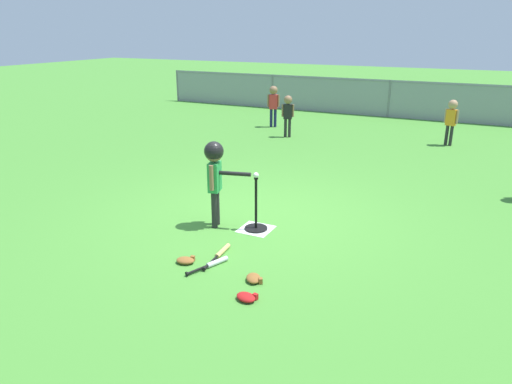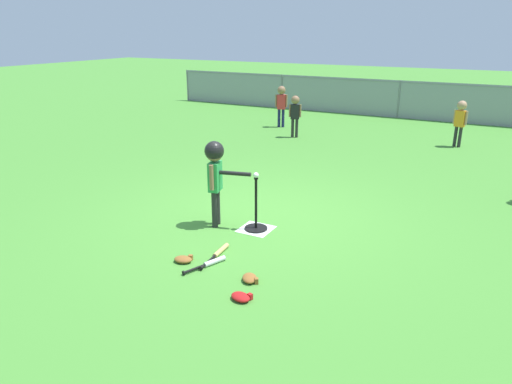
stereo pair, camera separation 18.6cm
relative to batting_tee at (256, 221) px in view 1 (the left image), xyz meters
name	(u,v)px [view 1 (the left image)]	position (x,y,z in m)	size (l,w,h in m)	color
ground_plane	(258,217)	(-0.17, 0.43, -0.13)	(60.00, 60.00, 0.00)	#478C33
home_plate	(256,229)	(0.00, 0.00, -0.12)	(0.44, 0.44, 0.01)	white
batting_tee	(256,221)	(0.00, 0.00, 0.00)	(0.32, 0.32, 0.75)	black
baseball_on_tee	(256,175)	(0.00, 0.00, 0.66)	(0.07, 0.07, 0.07)	white
batter_child	(215,167)	(-0.56, -0.14, 0.75)	(0.64, 0.34, 1.22)	#262626
fielder_deep_center	(273,101)	(-2.76, 6.69, 0.61)	(0.32, 0.23, 1.15)	#191E4C
fielder_near_left	(451,116)	(1.91, 6.51, 0.57)	(0.31, 0.21, 1.08)	#262626
fielder_near_right	(288,111)	(-1.89, 5.65, 0.56)	(0.30, 0.21, 1.06)	#262626
spare_bat_silver	(213,264)	(0.02, -1.19, -0.10)	(0.27, 0.57, 0.06)	silver
spare_bat_wood	(220,253)	(-0.04, -0.92, -0.10)	(0.11, 0.69, 0.06)	#DBB266
glove_by_plate	(254,278)	(0.61, -1.29, -0.09)	(0.25, 0.27, 0.07)	brown
glove_near_bats	(186,260)	(-0.31, -1.27, -0.09)	(0.25, 0.21, 0.07)	brown
glove_tossed_aside	(246,297)	(0.72, -1.67, -0.09)	(0.25, 0.21, 0.07)	#B21919
outfield_fence	(389,97)	(-0.17, 9.74, 0.49)	(16.06, 0.06, 1.15)	slate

